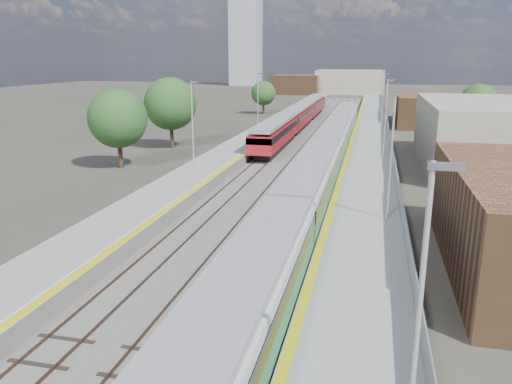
% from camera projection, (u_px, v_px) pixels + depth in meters
% --- Properties ---
extents(ground, '(320.00, 320.00, 0.00)m').
position_uv_depth(ground, '(323.00, 150.00, 58.38)').
color(ground, '#47443A').
rests_on(ground, ground).
extents(ballast_bed, '(10.50, 155.00, 0.06)m').
position_uv_depth(ballast_bed, '(307.00, 146.00, 61.22)').
color(ballast_bed, '#565451').
rests_on(ballast_bed, ground).
extents(tracks, '(8.96, 160.00, 0.17)m').
position_uv_depth(tracks, '(314.00, 143.00, 62.64)').
color(tracks, '#4C3323').
rests_on(tracks, ground).
extents(platform_right, '(4.70, 155.00, 8.52)m').
position_uv_depth(platform_right, '(370.00, 144.00, 59.42)').
color(platform_right, slate).
rests_on(platform_right, ground).
extents(platform_left, '(4.30, 155.00, 8.52)m').
position_uv_depth(platform_left, '(253.00, 140.00, 62.57)').
color(platform_left, slate).
rests_on(platform_left, ground).
extents(buildings, '(72.00, 185.50, 40.00)m').
position_uv_depth(buildings, '(292.00, 57.00, 142.91)').
color(buildings, brown).
rests_on(buildings, ground).
extents(green_train, '(2.78, 77.31, 3.05)m').
position_uv_depth(green_train, '(325.00, 156.00, 43.65)').
color(green_train, black).
rests_on(green_train, ground).
extents(red_train, '(2.69, 54.68, 3.40)m').
position_uv_depth(red_train, '(299.00, 116.00, 75.30)').
color(red_train, black).
rests_on(red_train, ground).
extents(tree_a, '(5.67, 5.67, 7.68)m').
position_uv_depth(tree_a, '(118.00, 119.00, 47.80)').
color(tree_a, '#382619').
rests_on(tree_a, ground).
extents(tree_b, '(6.16, 6.16, 8.35)m').
position_uv_depth(tree_b, '(170.00, 104.00, 58.50)').
color(tree_b, '#382619').
rests_on(tree_b, ground).
extents(tree_c, '(4.64, 4.64, 6.29)m').
position_uv_depth(tree_c, '(263.00, 93.00, 95.47)').
color(tree_c, '#382619').
rests_on(tree_c, ground).
extents(tree_d, '(5.21, 5.21, 7.07)m').
position_uv_depth(tree_d, '(478.00, 103.00, 69.00)').
color(tree_d, '#382619').
rests_on(tree_d, ground).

